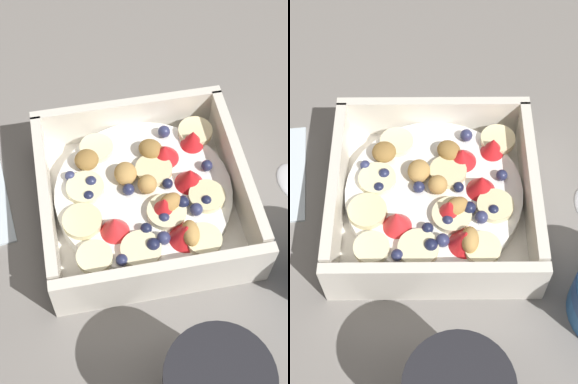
{
  "view_description": "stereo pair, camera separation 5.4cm",
  "coord_description": "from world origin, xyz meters",
  "views": [
    {
      "loc": [
        0.04,
        0.3,
        0.48
      ],
      "look_at": [
        -0.01,
        0.0,
        0.03
      ],
      "focal_mm": 52.62,
      "sensor_mm": 36.0,
      "label": 1
    },
    {
      "loc": [
        -0.01,
        0.3,
        0.48
      ],
      "look_at": [
        -0.01,
        0.0,
        0.03
      ],
      "focal_mm": 52.62,
      "sensor_mm": 36.0,
      "label": 2
    }
  ],
  "objects": [
    {
      "name": "fruit_bowl",
      "position": [
        -0.02,
        0.0,
        0.02
      ],
      "size": [
        0.2,
        0.2,
        0.06
      ],
      "color": "white",
      "rests_on": "ground"
    },
    {
      "name": "ground_plane",
      "position": [
        0.0,
        0.0,
        0.0
      ],
      "size": [
        2.4,
        2.4,
        0.0
      ],
      "primitive_type": "plane",
      "color": "gray"
    }
  ]
}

